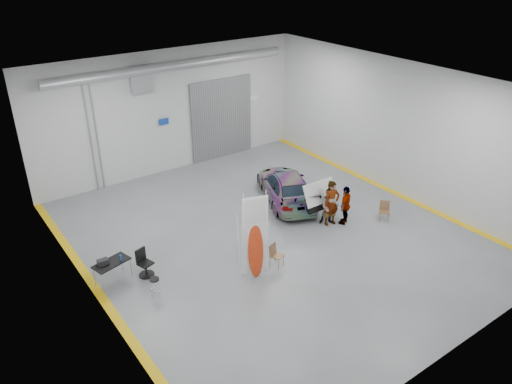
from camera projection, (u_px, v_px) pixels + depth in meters
ground at (271, 234)px, 19.77m from camera, size 16.00×16.00×0.00m
room_shell at (243, 120)px, 19.67m from camera, size 14.02×16.18×6.01m
sedan_car at (286, 187)px, 22.08m from camera, size 3.56×5.01×1.34m
person_a at (332, 203)px, 20.08m from camera, size 0.76×0.56×1.92m
person_b at (329, 207)px, 20.20m from camera, size 0.96×0.93×1.56m
person_c at (346, 205)px, 20.20m from camera, size 1.04×0.79×1.67m
surfboard_display at (257, 243)px, 16.80m from camera, size 0.89×0.44×3.25m
folding_chair_near at (277, 260)px, 17.73m from camera, size 0.52×0.55×0.86m
folding_chair_far at (384, 215)px, 20.62m from camera, size 0.56×0.63×0.85m
shop_stool at (155, 287)px, 16.25m from camera, size 0.33×0.33×0.65m
work_table at (109, 263)px, 16.69m from camera, size 1.34×0.90×1.00m
office_chair at (145, 264)px, 17.20m from camera, size 0.55×0.57×1.00m
trunk_lid at (319, 190)px, 20.27m from camera, size 1.57×0.95×0.04m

